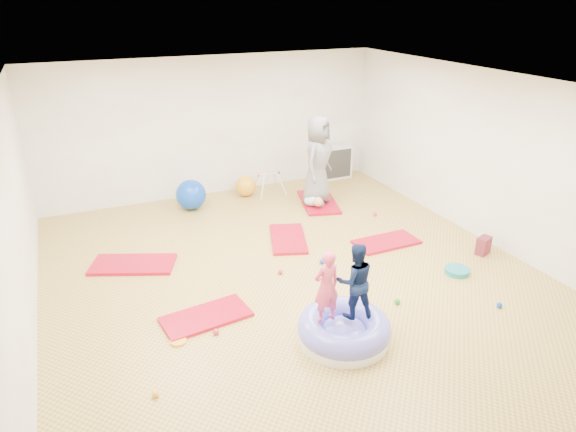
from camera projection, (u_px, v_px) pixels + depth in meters
name	position (u px, v px, depth m)	size (l,w,h in m)	color
room	(297.00, 191.00, 7.03)	(7.01, 8.01, 2.81)	gold
gym_mat_front_left	(206.00, 317.00, 6.66)	(1.12, 0.56, 0.05)	#A90005
gym_mat_mid_left	(133.00, 264.00, 7.94)	(1.25, 0.63, 0.05)	#A90005
gym_mat_center_back	(288.00, 239.00, 8.78)	(1.14, 0.57, 0.05)	#A90005
gym_mat_right	(386.00, 242.00, 8.66)	(1.09, 0.54, 0.05)	#A90005
gym_mat_rear_right	(318.00, 202.00, 10.32)	(1.29, 0.65, 0.05)	#A90005
inflatable_cushion	(344.00, 330.00, 6.21)	(1.14, 1.14, 0.36)	white
child_pink	(327.00, 283.00, 5.96)	(0.34, 0.22, 0.92)	#F64A70
child_navy	(355.00, 277.00, 6.04)	(0.47, 0.36, 0.96)	#0E1B42
adult_caregiver	(317.00, 160.00, 9.90)	(0.85, 0.55, 1.73)	slate
infant	(315.00, 200.00, 10.01)	(0.40, 0.40, 0.23)	#AFE4FE
ball_pit_balls	(329.00, 288.00, 7.28)	(4.79, 3.39, 0.08)	#D32A46
exercise_ball_blue	(191.00, 195.00, 9.95)	(0.59, 0.59, 0.59)	#0C3FBF
exercise_ball_orange	(246.00, 186.00, 10.63)	(0.43, 0.43, 0.43)	orange
infant_play_gym	(269.00, 180.00, 10.65)	(0.61, 0.58, 0.47)	silver
cube_shelf	(334.00, 162.00, 11.62)	(0.75, 0.37, 0.75)	silver
balance_disc	(457.00, 271.00, 7.73)	(0.37, 0.37, 0.08)	teal
backpack	(483.00, 246.00, 8.27)	(0.25, 0.16, 0.29)	#A81B36
yellow_toy	(178.00, 341.00, 6.20)	(0.20, 0.20, 0.03)	#FCA722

